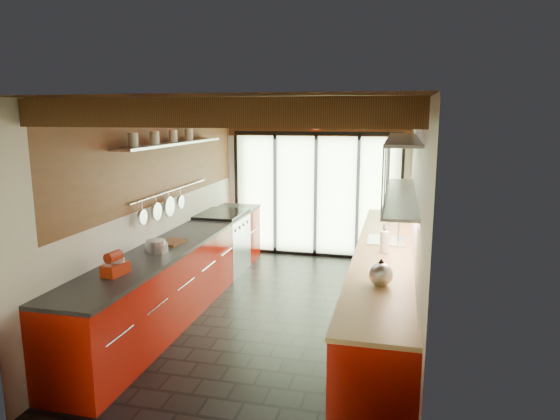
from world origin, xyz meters
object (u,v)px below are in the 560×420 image
Objects in this scene: soap_bottle at (387,227)px; bowl at (389,213)px; kettle at (381,273)px; stand_mixer at (116,265)px; paper_towel at (385,242)px.

soap_bottle is 0.94× the size of bowl.
kettle reaches higher than soap_bottle.
kettle is at bearing -90.00° from soap_bottle.
stand_mixer is at bearing -173.30° from kettle.
stand_mixer is 0.92× the size of kettle.
paper_towel is at bearing 90.00° from kettle.
stand_mixer is 2.56m from kettle.
soap_bottle is at bearing 42.79° from stand_mixer.
stand_mixer is 4.47m from bowl.
stand_mixer reaches higher than soap_bottle.
kettle is (2.54, 0.30, 0.02)m from stand_mixer.
bowl is (0.00, 1.32, -0.07)m from soap_bottle.
kettle reaches higher than bowl.
kettle is 1.12m from paper_towel.
soap_bottle is 1.33m from bowl.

